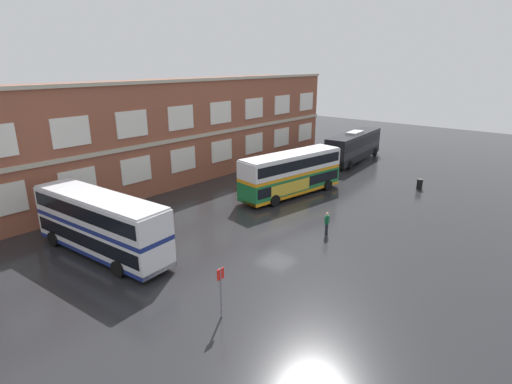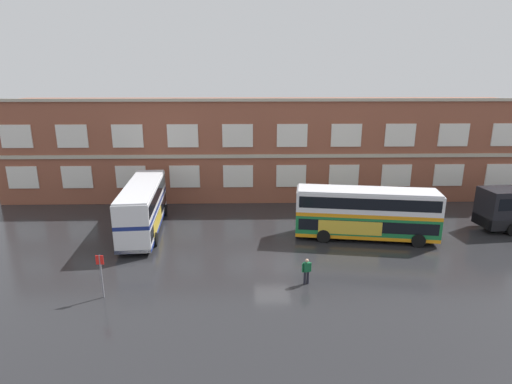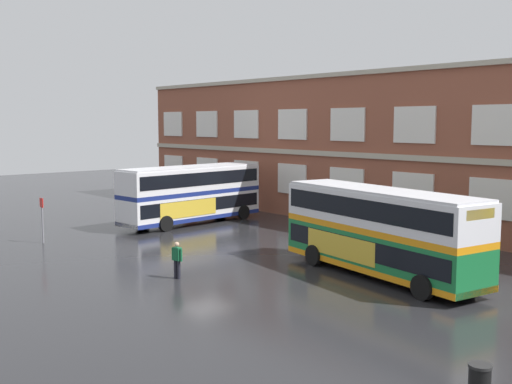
{
  "view_description": "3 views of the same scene",
  "coord_description": "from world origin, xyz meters",
  "px_view_note": "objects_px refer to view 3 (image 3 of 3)",
  "views": [
    {
      "loc": [
        -22.2,
        -16.91,
        12.13
      ],
      "look_at": [
        1.54,
        3.41,
        2.0
      ],
      "focal_mm": 28.33,
      "sensor_mm": 36.0,
      "label": 1
    },
    {
      "loc": [
        -1.78,
        -26.08,
        12.54
      ],
      "look_at": [
        -1.08,
        3.34,
        4.21
      ],
      "focal_mm": 28.59,
      "sensor_mm": 36.0,
      "label": 2
    },
    {
      "loc": [
        25.11,
        -18.42,
        7.11
      ],
      "look_at": [
        -0.3,
        3.64,
        3.31
      ],
      "focal_mm": 43.18,
      "sensor_mm": 36.0,
      "label": 3
    }
  ],
  "objects_px": {
    "double_decker_middle": "(380,230)",
    "station_litter_bin": "(479,384)",
    "double_decker_near": "(192,193)",
    "waiting_passenger": "(177,259)",
    "bus_stand_flag": "(42,216)"
  },
  "relations": [
    {
      "from": "double_decker_middle",
      "to": "station_litter_bin",
      "type": "relative_size",
      "value": 10.94
    },
    {
      "from": "double_decker_near",
      "to": "waiting_passenger",
      "type": "height_order",
      "value": "double_decker_near"
    },
    {
      "from": "station_litter_bin",
      "to": "waiting_passenger",
      "type": "bearing_deg",
      "value": 175.42
    },
    {
      "from": "double_decker_near",
      "to": "double_decker_middle",
      "type": "relative_size",
      "value": 0.99
    },
    {
      "from": "double_decker_middle",
      "to": "bus_stand_flag",
      "type": "height_order",
      "value": "double_decker_middle"
    },
    {
      "from": "bus_stand_flag",
      "to": "station_litter_bin",
      "type": "xyz_separation_m",
      "value": [
        27.8,
        0.11,
        -1.12
      ]
    },
    {
      "from": "double_decker_middle",
      "to": "station_litter_bin",
      "type": "height_order",
      "value": "double_decker_middle"
    },
    {
      "from": "double_decker_near",
      "to": "bus_stand_flag",
      "type": "relative_size",
      "value": 4.14
    },
    {
      "from": "bus_stand_flag",
      "to": "double_decker_middle",
      "type": "bearing_deg",
      "value": 25.94
    },
    {
      "from": "bus_stand_flag",
      "to": "station_litter_bin",
      "type": "bearing_deg",
      "value": 0.22
    },
    {
      "from": "double_decker_middle",
      "to": "bus_stand_flag",
      "type": "xyz_separation_m",
      "value": [
        -17.94,
        -8.73,
        -0.51
      ]
    },
    {
      "from": "double_decker_middle",
      "to": "station_litter_bin",
      "type": "xyz_separation_m",
      "value": [
        9.86,
        -8.62,
        -1.63
      ]
    },
    {
      "from": "bus_stand_flag",
      "to": "station_litter_bin",
      "type": "distance_m",
      "value": 27.82
    },
    {
      "from": "waiting_passenger",
      "to": "station_litter_bin",
      "type": "xyz_separation_m",
      "value": [
        15.61,
        -1.25,
        -0.41
      ]
    },
    {
      "from": "waiting_passenger",
      "to": "bus_stand_flag",
      "type": "distance_m",
      "value": 12.28
    }
  ]
}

